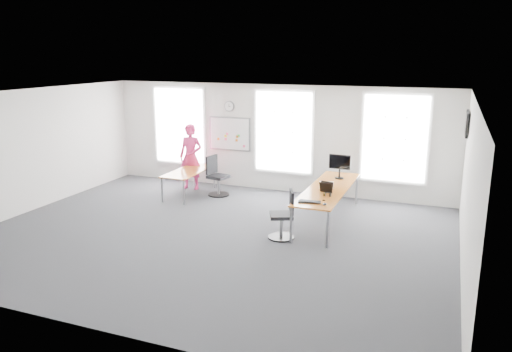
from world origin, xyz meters
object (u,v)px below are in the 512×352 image
at_px(desk_right, 328,190).
at_px(chair_right, 284,217).
at_px(keyboard, 310,202).
at_px(person, 191,157).
at_px(desk_left, 189,172).
at_px(chair_left, 217,178).
at_px(monitor, 340,164).
at_px(headphones, 327,195).

relative_size(desk_right, chair_right, 3.18).
bearing_deg(keyboard, person, 133.42).
height_order(desk_right, desk_left, desk_right).
height_order(chair_left, person, person).
relative_size(desk_right, person, 1.77).
relative_size(desk_right, monitor, 5.54).
height_order(chair_right, headphones, chair_right).
xyz_separation_m(desk_left, headphones, (4.23, -1.52, 0.21)).
bearing_deg(desk_left, monitor, 2.24).
bearing_deg(chair_right, desk_left, -145.78).
bearing_deg(keyboard, monitor, 72.16).
height_order(keyboard, headphones, headphones).
bearing_deg(keyboard, chair_right, 179.73).
relative_size(chair_left, headphones, 6.80).
relative_size(person, monitor, 3.13).
bearing_deg(desk_left, chair_left, 21.25).
relative_size(chair_right, chair_left, 0.95).
xyz_separation_m(chair_right, person, (-3.76, 2.82, 0.48)).
distance_m(headphones, monitor, 1.71).
xyz_separation_m(desk_right, person, (-4.36, 1.42, 0.18)).
relative_size(desk_left, headphones, 11.90).
xyz_separation_m(desk_left, chair_left, (0.70, 0.27, -0.16)).
distance_m(chair_left, monitor, 3.50).
relative_size(keyboard, headphones, 2.96).
bearing_deg(desk_left, chair_right, -32.39).
bearing_deg(monitor, person, 178.34).
distance_m(desk_right, headphones, 0.73).
distance_m(chair_right, headphones, 1.09).
bearing_deg(person, headphones, -30.03).
xyz_separation_m(desk_right, headphones, (0.15, -0.71, 0.10)).
height_order(chair_left, headphones, chair_left).
xyz_separation_m(keyboard, headphones, (0.24, 0.57, 0.03)).
bearing_deg(headphones, person, 154.84).
bearing_deg(desk_left, headphones, -19.72).
relative_size(desk_right, headphones, 20.68).
bearing_deg(desk_left, desk_right, -11.18).
bearing_deg(chair_left, desk_left, 122.58).
height_order(chair_right, chair_left, chair_left).
distance_m(chair_right, chair_left, 3.73).
bearing_deg(desk_right, monitor, 87.14).
xyz_separation_m(chair_left, keyboard, (3.29, -2.35, 0.34)).
xyz_separation_m(chair_left, headphones, (3.53, -1.79, 0.37)).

